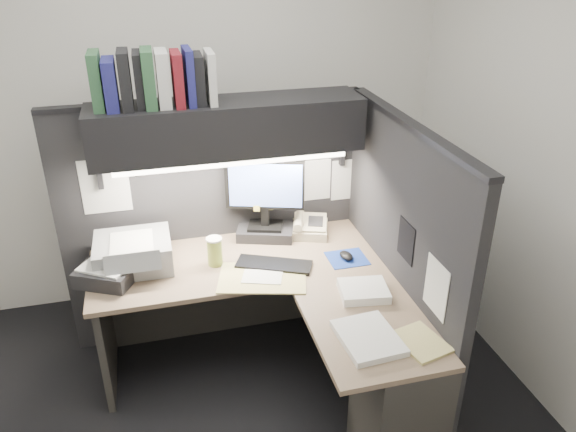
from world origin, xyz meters
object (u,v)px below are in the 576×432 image
object	(u,v)px
coffee_cup	(215,252)
printer	(133,253)
keyboard	(274,265)
notebook_stack	(107,274)
desk	(313,348)
telephone	(309,227)
overhead_shelf	(228,127)
monitor	(265,207)

from	to	relation	value
coffee_cup	printer	distance (m)	0.47
keyboard	notebook_stack	bearing A→B (deg)	-160.42
desk	notebook_stack	world-z (taller)	notebook_stack
notebook_stack	desk	bearing A→B (deg)	-26.34
telephone	notebook_stack	size ratio (longest dim) A/B	0.79
coffee_cup	notebook_stack	size ratio (longest dim) A/B	0.54
overhead_shelf	telephone	distance (m)	0.88
desk	monitor	world-z (taller)	monitor
telephone	notebook_stack	world-z (taller)	telephone
desk	keyboard	bearing A→B (deg)	104.66
overhead_shelf	keyboard	bearing A→B (deg)	-59.50
keyboard	telephone	size ratio (longest dim) A/B	1.83
desk	keyboard	world-z (taller)	keyboard
telephone	notebook_stack	bearing A→B (deg)	-149.24
desk	telephone	xyz separation A→B (m)	(0.20, 0.77, 0.33)
monitor	overhead_shelf	bearing A→B (deg)	-149.42
printer	overhead_shelf	bearing A→B (deg)	9.78
desk	printer	bearing A→B (deg)	144.38
desk	telephone	bearing A→B (deg)	75.19
notebook_stack	printer	bearing A→B (deg)	40.49
monitor	telephone	bearing A→B (deg)	13.50
monitor	notebook_stack	distance (m)	1.02
coffee_cup	printer	bearing A→B (deg)	167.39
desk	coffee_cup	distance (m)	0.80
keyboard	coffee_cup	distance (m)	0.36
monitor	keyboard	size ratio (longest dim) A/B	1.20
overhead_shelf	coffee_cup	world-z (taller)	overhead_shelf
coffee_cup	printer	xyz separation A→B (m)	(-0.46, 0.10, 0.00)
monitor	coffee_cup	bearing A→B (deg)	-126.59
overhead_shelf	printer	distance (m)	0.92
monitor	notebook_stack	world-z (taller)	monitor
telephone	printer	world-z (taller)	printer
desk	printer	xyz separation A→B (m)	(-0.91, 0.65, 0.37)
monitor	printer	world-z (taller)	monitor
telephone	printer	size ratio (longest dim) A/B	0.56
monitor	keyboard	bearing A→B (deg)	-76.41
desk	overhead_shelf	world-z (taller)	overhead_shelf
overhead_shelf	printer	world-z (taller)	overhead_shelf
telephone	monitor	bearing A→B (deg)	-165.47
telephone	keyboard	bearing A→B (deg)	-113.71
keyboard	printer	distance (m)	0.83
keyboard	printer	world-z (taller)	printer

